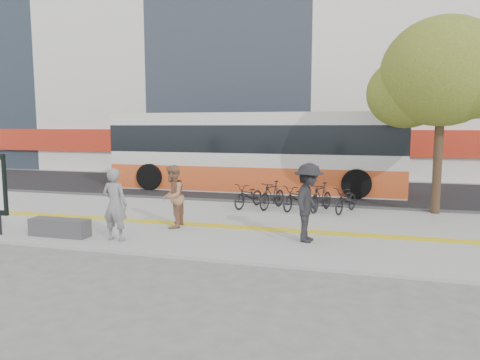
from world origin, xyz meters
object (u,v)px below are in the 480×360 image
(street_tree, at_px, (441,75))
(seated_woman, at_px, (115,204))
(bench, at_px, (60,227))
(pedestrian_dark, at_px, (308,203))
(bus, at_px, (254,154))
(pedestrian_tan, at_px, (173,196))

(street_tree, height_order, seated_woman, street_tree)
(bench, bearing_deg, pedestrian_dark, 10.88)
(street_tree, distance_m, bus, 8.41)
(seated_woman, bearing_deg, bench, 2.58)
(pedestrian_tan, bearing_deg, bench, -61.55)
(street_tree, xyz_separation_m, pedestrian_tan, (-7.37, -4.32, -3.56))
(bus, relative_size, seated_woman, 7.08)
(bench, relative_size, street_tree, 0.25)
(bench, bearing_deg, bus, 74.05)
(street_tree, relative_size, seated_woman, 3.49)
(street_tree, distance_m, pedestrian_dark, 6.91)
(bus, bearing_deg, pedestrian_dark, -67.78)
(bench, relative_size, pedestrian_dark, 0.82)
(bench, distance_m, bus, 10.18)
(bus, height_order, pedestrian_dark, bus)
(bus, bearing_deg, seated_woman, -96.75)
(street_tree, distance_m, seated_woman, 10.72)
(bench, xyz_separation_m, pedestrian_dark, (6.25, 1.20, 0.75))
(seated_woman, distance_m, pedestrian_tan, 1.86)
(bench, height_order, seated_woman, seated_woman)
(bus, bearing_deg, pedestrian_tan, -92.59)
(bus, xyz_separation_m, pedestrian_tan, (-0.36, -8.00, -0.71))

